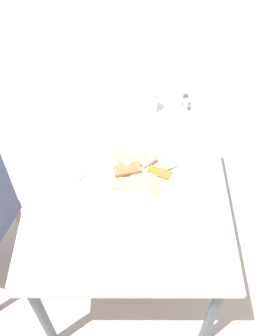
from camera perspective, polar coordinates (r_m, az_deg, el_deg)
name	(u,v)px	position (r m, az deg, el deg)	size (l,w,h in m)	color
ground_plane	(129,251)	(2.32, -0.82, -11.97)	(6.00, 6.00, 0.00)	#B9AEA8
dining_table	(127,183)	(1.78, -1.04, -2.23)	(1.11, 0.84, 0.72)	silver
pide_platter	(144,170)	(1.71, 1.42, -0.32)	(0.31, 0.31, 0.04)	white
salad_plate_greens	(70,171)	(1.73, -9.35, -0.37)	(0.23, 0.23, 0.04)	white
soda_can	(151,101)	(1.97, 2.43, 9.66)	(0.07, 0.07, 0.12)	silver
paper_napkin	(49,243)	(1.56, -12.25, -10.56)	(0.15, 0.15, 0.00)	white
fork	(54,243)	(1.55, -11.62, -10.51)	(0.19, 0.02, 0.01)	silver
spoon	(44,243)	(1.56, -12.94, -10.46)	(0.19, 0.01, 0.01)	silver
condiment_caddy	(185,106)	(2.01, 7.30, 8.89)	(0.11, 0.11, 0.08)	#B2B2B7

